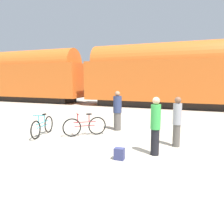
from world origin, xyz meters
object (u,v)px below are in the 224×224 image
object	(u,v)px
freight_train	(168,74)
person_in_green	(155,126)
bicycle_maroon	(85,126)
person_in_grey	(177,121)
backpack	(119,154)
bicycle_teal	(43,126)
person_in_navy	(117,111)

from	to	relation	value
freight_train	person_in_green	distance (m)	11.85
bicycle_maroon	person_in_grey	distance (m)	3.60
person_in_green	freight_train	bearing A→B (deg)	-150.87
person_in_green	person_in_grey	bearing A→B (deg)	177.99
freight_train	person_in_grey	world-z (taller)	freight_train
person_in_grey	backpack	bearing A→B (deg)	-139.77
person_in_green	backpack	size ratio (longest dim) A/B	5.13
bicycle_teal	person_in_green	bearing A→B (deg)	-8.25
bicycle_teal	backpack	bearing A→B (deg)	-20.76
person_in_grey	person_in_green	distance (m)	1.21
bicycle_maroon	person_in_green	world-z (taller)	person_in_green
person_in_grey	person_in_navy	size ratio (longest dim) A/B	0.97
bicycle_teal	person_in_navy	size ratio (longest dim) A/B	1.01
person_in_green	backpack	world-z (taller)	person_in_green
freight_train	bicycle_maroon	size ratio (longest dim) A/B	30.85
person_in_grey	backpack	distance (m)	2.42
bicycle_maroon	backpack	world-z (taller)	bicycle_maroon
bicycle_maroon	person_in_green	distance (m)	3.33
bicycle_maroon	person_in_green	size ratio (longest dim) A/B	0.80
person_in_grey	person_in_green	xyz separation A→B (m)	(-0.53, -1.09, 0.03)
bicycle_maroon	person_in_navy	bearing A→B (deg)	57.11
bicycle_teal	bicycle_maroon	bearing A→B (deg)	20.49
bicycle_maroon	backpack	xyz separation A→B (m)	(2.17, -2.02, -0.22)
backpack	freight_train	bearing A→B (deg)	91.11
freight_train	person_in_grey	size ratio (longest dim) A/B	25.39
bicycle_teal	person_in_grey	size ratio (longest dim) A/B	1.04
freight_train	backpack	xyz separation A→B (m)	(0.24, -12.42, -2.51)
bicycle_teal	person_in_grey	xyz separation A→B (m)	(5.16, 0.42, 0.49)
freight_train	bicycle_maroon	xyz separation A→B (m)	(-1.93, -10.39, -2.29)
person_in_navy	bicycle_maroon	bearing A→B (deg)	-57.84
person_in_green	backpack	xyz separation A→B (m)	(-0.86, -0.76, -0.72)
freight_train	person_in_navy	xyz separation A→B (m)	(-1.04, -9.01, -1.81)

